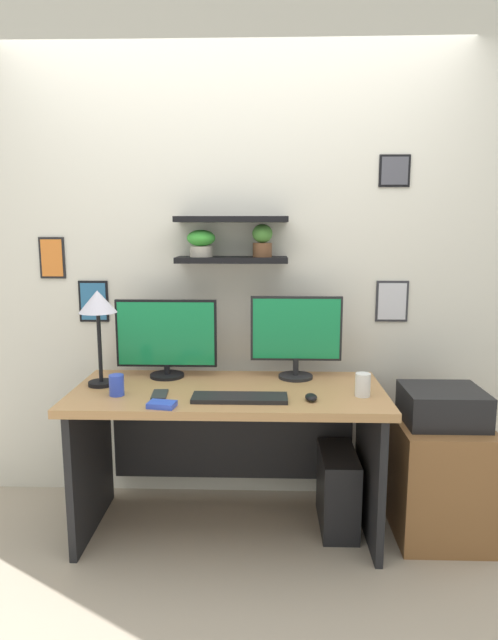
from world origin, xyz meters
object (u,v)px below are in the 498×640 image
pen_cup (117,385)px  scissors_tray (162,405)px  monitor_right (296,334)px  water_cup (363,385)px  desk (229,426)px  drawer_cabinet (438,477)px  keyboard (240,398)px  monitor_left (166,337)px  desk_lamp (98,310)px  printer (443,406)px  computer_tower_right (338,489)px  cell_phone (160,394)px  computer_mouse (311,397)px

pen_cup → scissors_tray: (0.25, -0.16, -0.04)m
monitor_right → water_cup: size_ratio=4.33×
desk → drawer_cabinet: 1.08m
monitor_right → keyboard: size_ratio=1.08×
desk → water_cup: 0.71m
monitor_left → desk_lamp: bearing=-150.5°
keyboard → desk_lamp: desk_lamp is taller
desk → drawer_cabinet: desk is taller
keyboard → water_cup: water_cup is taller
water_cup → scissors_tray: bearing=-168.4°
desk_lamp → printer: size_ratio=1.26×
monitor_left → computer_tower_right: size_ratio=1.33×
desk_lamp → keyboard: bearing=-16.8°
drawer_cabinet → water_cup: bearing=-165.5°
monitor_right → cell_phone: 0.77m
cell_phone → desk_lamp: bearing=149.5°
keyboard → scissors_tray: 0.36m
monitor_right → keyboard: (-0.28, -0.39, -0.22)m
pen_cup → printer: bearing=4.8°
monitor_right → keyboard: 0.53m
cell_phone → keyboard: bearing=-13.0°
desk_lamp → drawer_cabinet: (1.70, -0.03, -0.84)m
water_cup → drawer_cabinet: (0.41, 0.11, -0.51)m
printer → drawer_cabinet: bearing=0.0°
drawer_cabinet → keyboard: bearing=-169.5°
monitor_left → desk_lamp: (-0.30, -0.17, 0.17)m
desk → water_cup: water_cup is taller
water_cup → monitor_right: bearing=134.0°
cell_phone → scissors_tray: bearing=-80.4°
printer → computer_tower_right: (-0.50, 0.04, -0.47)m
desk → printer: printer is taller
keyboard → computer_mouse: computer_mouse is taller
water_cup → computer_mouse: bearing=-163.8°
keyboard → computer_tower_right: 0.78m
pen_cup → drawer_cabinet: (1.58, 0.13, -0.51)m
desk → pen_cup: bearing=-162.0°
desk → cell_phone: size_ratio=10.92×
computer_mouse → desk_lamp: bearing=168.6°
monitor_right → printer: 0.80m
computer_tower_right → desk: bearing=-179.8°
monitor_right → cell_phone: size_ratio=3.40×
monitor_left → keyboard: 0.59m
monitor_left → computer_tower_right: monitor_left is taller
keyboard → computer_mouse: bearing=0.7°
computer_mouse → desk_lamp: 1.12m
keyboard → monitor_left: bearing=136.4°
monitor_right → computer_tower_right: (0.22, -0.16, -0.78)m
keyboard → computer_tower_right: keyboard is taller
scissors_tray → cell_phone: bearing=104.3°
monitor_right → printer: size_ratio=1.25×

